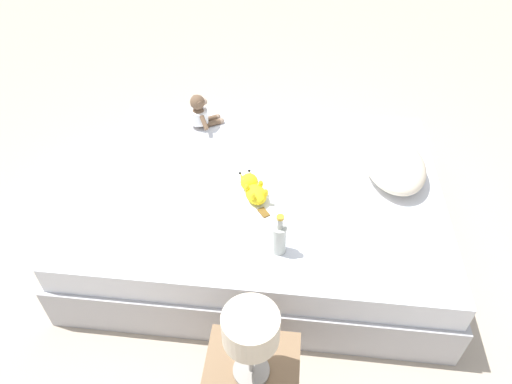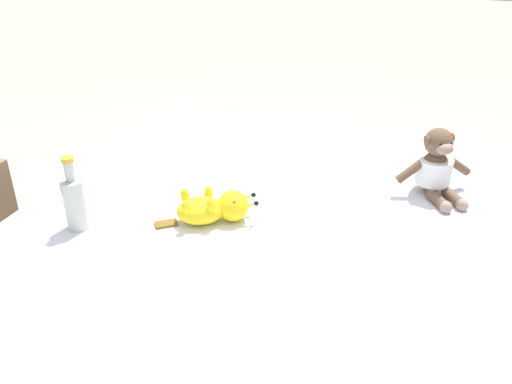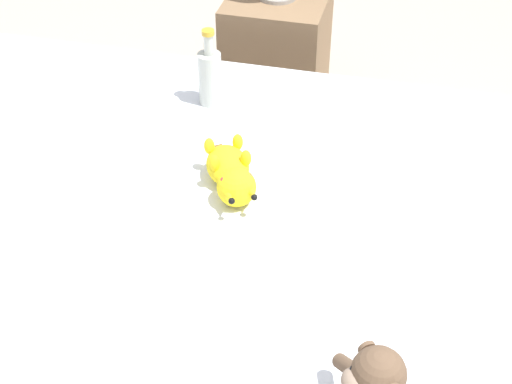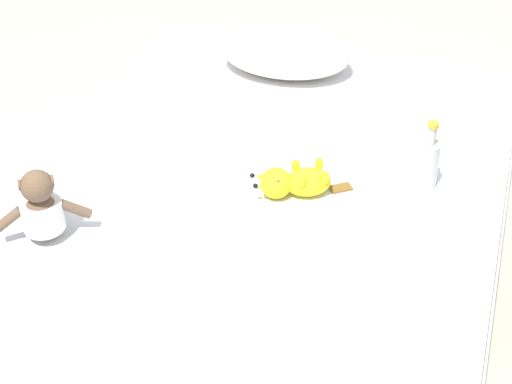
{
  "view_description": "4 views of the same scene",
  "coord_description": "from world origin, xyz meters",
  "px_view_note": "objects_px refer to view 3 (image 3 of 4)",
  "views": [
    {
      "loc": [
        1.96,
        0.18,
        2.15
      ],
      "look_at": [
        0.16,
        -0.02,
        0.5
      ],
      "focal_mm": 31.66,
      "sensor_mm": 36.0,
      "label": 1
    },
    {
      "loc": [
        -0.49,
        1.32,
        1.35
      ],
      "look_at": [
        -0.0,
        -0.1,
        0.54
      ],
      "focal_mm": 38.3,
      "sensor_mm": 36.0,
      "label": 2
    },
    {
      "loc": [
        -1.31,
        -0.46,
        1.64
      ],
      "look_at": [
        0.02,
        -0.13,
        0.52
      ],
      "focal_mm": 51.72,
      "sensor_mm": 36.0,
      "label": 3
    },
    {
      "loc": [
        0.64,
        -2.04,
        1.96
      ],
      "look_at": [
        0.03,
        -0.15,
        0.5
      ],
      "focal_mm": 56.48,
      "sensor_mm": 36.0,
      "label": 4
    }
  ],
  "objects_px": {
    "plush_yellow_creature": "(231,174)",
    "nightstand": "(276,58)",
    "glass_bottle": "(210,76)",
    "bed": "(207,278)"
  },
  "relations": [
    {
      "from": "bed",
      "to": "nightstand",
      "type": "bearing_deg",
      "value": 3.51
    },
    {
      "from": "plush_yellow_creature",
      "to": "glass_bottle",
      "type": "bearing_deg",
      "value": 23.83
    },
    {
      "from": "bed",
      "to": "nightstand",
      "type": "relative_size",
      "value": 4.2
    },
    {
      "from": "nightstand",
      "to": "bed",
      "type": "bearing_deg",
      "value": -176.49
    },
    {
      "from": "bed",
      "to": "plush_yellow_creature",
      "type": "relative_size",
      "value": 6.71
    },
    {
      "from": "plush_yellow_creature",
      "to": "glass_bottle",
      "type": "relative_size",
      "value": 1.31
    },
    {
      "from": "glass_bottle",
      "to": "nightstand",
      "type": "bearing_deg",
      "value": -5.13
    },
    {
      "from": "bed",
      "to": "plush_yellow_creature",
      "type": "xyz_separation_m",
      "value": [
        0.12,
        -0.04,
        0.27
      ]
    },
    {
      "from": "plush_yellow_creature",
      "to": "nightstand",
      "type": "xyz_separation_m",
      "value": [
        1.04,
        0.11,
        -0.24
      ]
    },
    {
      "from": "plush_yellow_creature",
      "to": "glass_bottle",
      "type": "distance_m",
      "value": 0.43
    }
  ]
}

